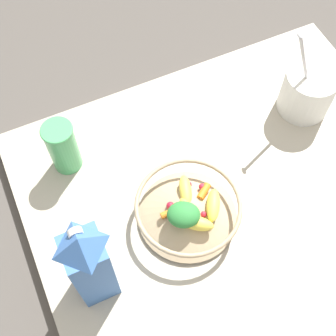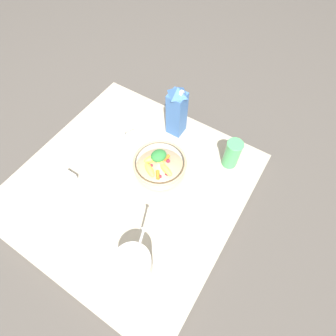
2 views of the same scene
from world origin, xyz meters
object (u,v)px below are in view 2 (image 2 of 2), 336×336
at_px(drinking_cup, 232,153).
at_px(milk_carton, 177,111).
at_px(yogurt_tub, 133,265).
at_px(spice_jar, 68,179).
at_px(fruit_bowl, 160,165).

bearing_deg(drinking_cup, milk_carton, 83.27).
bearing_deg(yogurt_tub, drinking_cup, -8.43).
relative_size(yogurt_tub, spice_jar, 4.78).
bearing_deg(drinking_cup, fruit_bowl, 128.91).
xyz_separation_m(fruit_bowl, spice_jar, (-0.26, 0.31, -0.03)).
distance_m(yogurt_tub, spice_jar, 0.49).
bearing_deg(milk_carton, fruit_bowl, -166.01).
xyz_separation_m(milk_carton, spice_jar, (-0.49, 0.25, -0.12)).
xyz_separation_m(yogurt_tub, spice_jar, (0.14, 0.46, -0.05)).
distance_m(milk_carton, spice_jar, 0.56).
relative_size(drinking_cup, spice_jar, 2.51).
relative_size(yogurt_tub, drinking_cup, 1.90).
distance_m(yogurt_tub, drinking_cup, 0.60).
height_order(fruit_bowl, milk_carton, milk_carton).
bearing_deg(spice_jar, yogurt_tub, -106.76).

